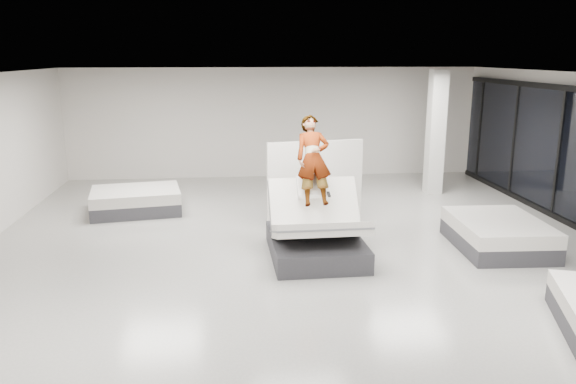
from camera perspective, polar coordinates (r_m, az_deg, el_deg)
The scene contains 8 objects.
room at distance 9.74m, azimuth 1.67°, elevation 2.21°, with size 14.00×14.04×3.20m.
hero_bed at distance 10.08m, azimuth 2.85°, elevation -4.25°, with size 1.66×2.18×1.45m.
person at distance 10.16m, azimuth 2.58°, elevation 1.32°, with size 0.62×0.41×1.70m, color slate.
remote at distance 9.91m, azimuth 4.16°, elevation -0.24°, with size 0.05×0.14×0.03m, color black.
divider_panel at distance 11.66m, azimuth 2.78°, elevation 0.72°, with size 2.03×0.09×1.84m, color white.
flat_bed_right_far at distance 11.26m, azimuth 20.54°, elevation -4.02°, with size 1.62×2.11×0.56m.
flat_bed_left_far at distance 13.43m, azimuth -15.19°, elevation -0.86°, with size 2.18×1.78×0.54m.
column at distance 15.04m, azimuth 14.77°, elevation 5.87°, with size 0.40×0.40×3.20m, color silver.
Camera 1 is at (-1.24, -9.47, 3.56)m, focal length 35.00 mm.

